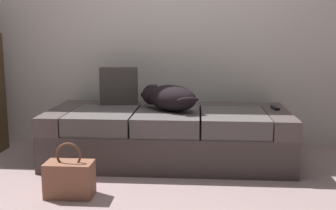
# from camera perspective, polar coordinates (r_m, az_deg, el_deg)

# --- Properties ---
(ground_plane) EXTENTS (10.00, 10.00, 0.00)m
(ground_plane) POSITION_cam_1_polar(r_m,az_deg,el_deg) (2.75, -1.47, -13.69)
(ground_plane) COLOR gray
(back_wall) EXTENTS (6.40, 0.10, 2.80)m
(back_wall) POSITION_cam_1_polar(r_m,az_deg,el_deg) (4.14, 0.73, 14.04)
(back_wall) COLOR silver
(back_wall) RESTS_ON ground
(couch) EXTENTS (2.04, 0.90, 0.45)m
(couch) POSITION_cam_1_polar(r_m,az_deg,el_deg) (3.60, 0.06, -4.21)
(couch) COLOR #433A39
(couch) RESTS_ON ground
(dog_dark) EXTENTS (0.58, 0.50, 0.22)m
(dog_dark) POSITION_cam_1_polar(r_m,az_deg,el_deg) (3.51, 0.04, 1.06)
(dog_dark) COLOR black
(dog_dark) RESTS_ON couch
(tv_remote) EXTENTS (0.06, 0.15, 0.02)m
(tv_remote) POSITION_cam_1_polar(r_m,az_deg,el_deg) (3.70, 14.47, -0.37)
(tv_remote) COLOR black
(tv_remote) RESTS_ON couch
(throw_pillow) EXTENTS (0.35, 0.15, 0.34)m
(throw_pillow) POSITION_cam_1_polar(r_m,az_deg,el_deg) (3.83, -6.75, 2.63)
(throw_pillow) COLOR #413B38
(throw_pillow) RESTS_ON couch
(handbag) EXTENTS (0.32, 0.18, 0.38)m
(handbag) POSITION_cam_1_polar(r_m,az_deg,el_deg) (2.94, -13.36, -9.77)
(handbag) COLOR #8E5942
(handbag) RESTS_ON ground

